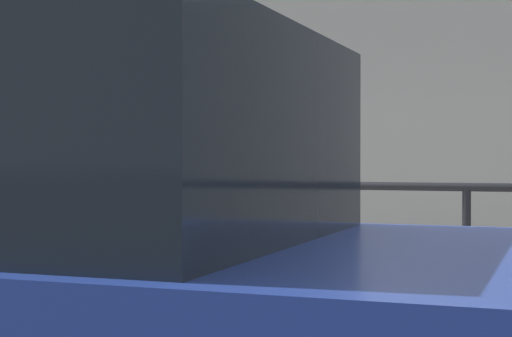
{
  "coord_description": "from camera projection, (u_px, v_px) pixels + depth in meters",
  "views": [
    {
      "loc": [
        1.67,
        -3.64,
        1.41
      ],
      "look_at": [
        0.15,
        0.6,
        1.35
      ],
      "focal_mm": 58.3,
      "sensor_mm": 36.0,
      "label": 1
    }
  ],
  "objects": [
    {
      "name": "pedestrian_at_meter",
      "position": [
        294.0,
        230.0,
        4.19
      ],
      "size": [
        0.6,
        0.56,
        1.62
      ],
      "rotation": [
        0.0,
        0.0,
        3.19
      ],
      "color": "#1E233F",
      "rests_on": "sidewalk_curb"
    },
    {
      "name": "parking_meter",
      "position": [
        193.0,
        213.0,
        4.41
      ],
      "size": [
        0.16,
        0.17,
        1.38
      ],
      "rotation": [
        0.0,
        0.0,
        3.09
      ],
      "color": "slate",
      "rests_on": "sidewalk_curb"
    },
    {
      "name": "backdrop_wall",
      "position": [
        371.0,
        148.0,
        8.04
      ],
      "size": [
        32.0,
        0.5,
        3.02
      ],
      "primitive_type": "cube",
      "color": "gray",
      "rests_on": "ground"
    },
    {
      "name": "background_railing",
      "position": [
        317.0,
        223.0,
        6.21
      ],
      "size": [
        24.06,
        0.06,
        1.11
      ],
      "color": "black",
      "rests_on": "sidewalk_curb"
    },
    {
      "name": "parked_hatchback_blue",
      "position": [
        35.0,
        303.0,
        2.8
      ],
      "size": [
        4.02,
        1.8,
        1.81
      ],
      "rotation": [
        0.0,
        0.0,
        -1.58
      ],
      "color": "navy",
      "rests_on": "ground"
    }
  ]
}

